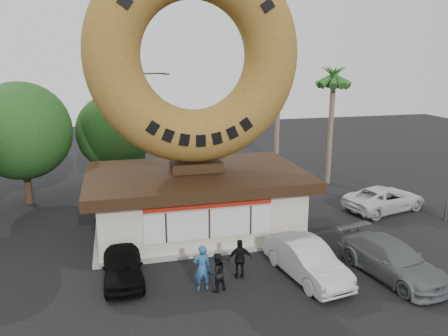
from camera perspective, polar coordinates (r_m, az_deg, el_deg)
name	(u,v)px	position (r m, az deg, el deg)	size (l,w,h in m)	color
ground	(225,285)	(18.45, 0.11, -15.07)	(90.00, 90.00, 0.00)	black
donut_shop	(197,199)	(23.10, -3.57, -4.08)	(11.20, 7.20, 3.80)	beige
giant_donut	(194,56)	(21.93, -3.89, 14.38)	(10.56, 10.56, 2.69)	olive
tree_west	(22,131)	(29.43, -24.93, 4.39)	(6.00, 6.00, 7.65)	#473321
tree_mid	(115,132)	(30.98, -14.11, 4.57)	(5.20, 5.20, 6.63)	#473321
palm_near	(279,66)	(31.72, 7.19, 13.09)	(2.60, 2.60, 9.75)	#726651
palm_far	(334,80)	(31.85, 14.12, 11.11)	(2.60, 2.60, 8.75)	#726651
street_lamp	(145,122)	(31.97, -10.32, 5.91)	(2.11, 0.20, 8.00)	#59595E
person_left	(202,268)	(17.73, -2.87, -12.89)	(0.70, 0.46, 1.91)	#255081
person_center	(217,272)	(17.71, -0.95, -13.48)	(0.78, 0.60, 1.60)	black
person_right	(240,259)	(18.63, 2.11, -11.80)	(1.00, 0.42, 1.71)	black
car_black	(123,265)	(19.01, -13.08, -12.21)	(1.61, 3.99, 1.36)	black
car_silver	(306,260)	(19.07, 10.72, -11.69)	(1.63, 4.69, 1.54)	#B4B5BA
car_grey	(391,259)	(20.15, 21.03, -11.05)	(2.10, 5.16, 1.50)	slate
car_white	(385,199)	(28.16, 20.24, -3.78)	(2.40, 5.20, 1.45)	silver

